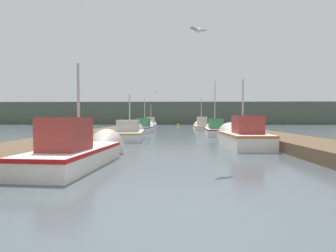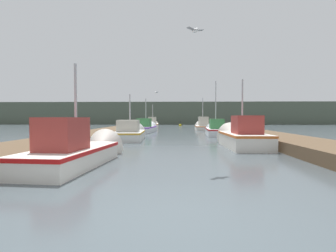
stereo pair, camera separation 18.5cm
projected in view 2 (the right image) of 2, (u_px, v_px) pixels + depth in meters
ground_plane at (173, 218)px, 3.80m from camera, size 200.00×200.00×0.00m
dock_left at (103, 133)px, 19.97m from camera, size 2.68×40.00×0.46m
dock_right at (252, 134)px, 19.58m from camera, size 2.68×40.00×0.46m
distant_shore_ridge at (177, 114)px, 59.51m from camera, size 120.00×16.00×4.50m
fishing_boat_0 at (79, 150)px, 8.14m from camera, size 1.86×4.94×3.50m
fishing_boat_1 at (241, 137)px, 13.09m from camera, size 1.78×4.94×3.77m
fishing_boat_2 at (131, 133)px, 17.47m from camera, size 1.99×5.30×3.49m
fishing_boat_3 at (215, 130)px, 21.47m from camera, size 1.66×4.94×4.78m
fishing_boat_4 at (146, 128)px, 25.88m from camera, size 1.83×5.58×3.70m
fishing_boat_5 at (202, 126)px, 30.90m from camera, size 1.80×5.79×4.21m
fishing_boat_6 at (153, 125)px, 36.61m from camera, size 1.84×6.02×3.64m
mooring_piling_0 at (252, 133)px, 15.51m from camera, size 0.32×0.32×1.06m
mooring_piling_1 at (204, 122)px, 40.83m from camera, size 0.26×0.26×1.25m
channel_buoy at (180, 125)px, 42.64m from camera, size 0.48×0.48×0.98m
seagull_lead at (195, 30)px, 7.83m from camera, size 0.53×0.39×0.12m
seagull_1 at (156, 92)px, 23.22m from camera, size 0.38×0.53×0.12m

